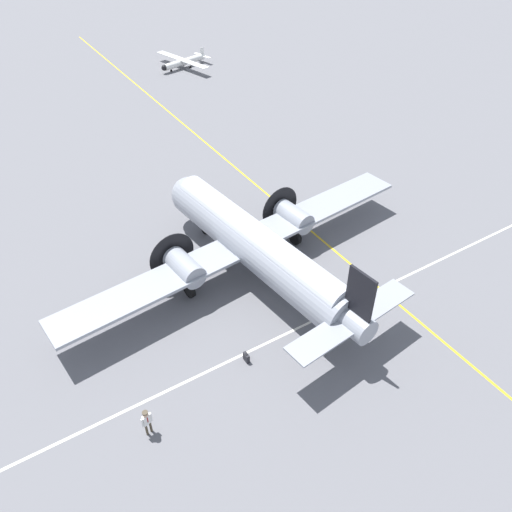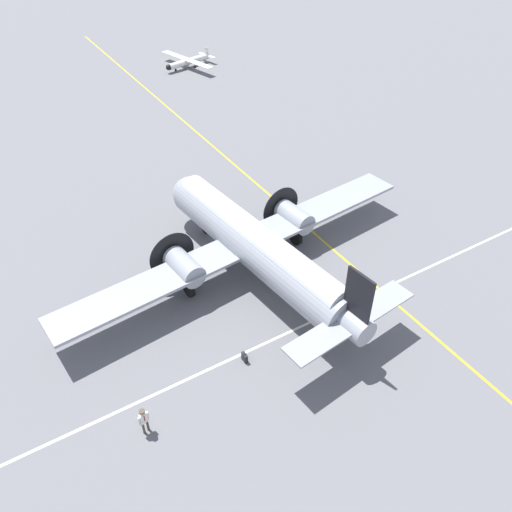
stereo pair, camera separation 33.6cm
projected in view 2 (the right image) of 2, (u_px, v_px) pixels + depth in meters
The scene contains 8 objects.
ground_plane at pixel (256, 277), 32.42m from camera, with size 300.00×300.00×0.00m, color slate.
apron_line_eastwest at pixel (330, 247), 34.84m from camera, with size 120.00×0.16×0.01m.
apron_line_northsouth at pixel (301, 326), 29.01m from camera, with size 0.16×120.00×0.01m.
airliner_main at pixel (252, 242), 31.07m from camera, with size 18.24×25.70×5.98m.
crew_foreground at pixel (144, 419), 23.11m from camera, with size 0.33×0.55×1.67m.
suitcase_near_door at pixel (245, 357), 26.89m from camera, with size 0.44×0.18×0.59m.
suitcase_upright_spare at pixel (297, 349), 27.37m from camera, with size 0.37×0.13×0.59m.
light_aircraft_distant at pixel (188, 61), 63.40m from camera, with size 9.24×7.01×1.82m.
Camera 2 is at (20.85, -12.52, 21.47)m, focal length 35.00 mm.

